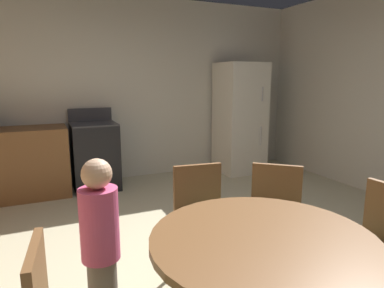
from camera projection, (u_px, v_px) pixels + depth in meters
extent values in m
plane|color=beige|center=(208.00, 280.00, 2.59)|extent=(14.00, 14.00, 0.00)
cube|color=beige|center=(118.00, 90.00, 5.05)|extent=(6.13, 0.12, 2.70)
cube|color=black|center=(95.00, 157.00, 4.69)|extent=(0.60, 0.60, 0.90)
cube|color=#38383D|center=(93.00, 124.00, 4.60)|extent=(0.60, 0.60, 0.02)
cube|color=#38383D|center=(90.00, 114.00, 4.83)|extent=(0.60, 0.04, 0.18)
cube|color=silver|center=(240.00, 118.00, 5.48)|extent=(0.68, 0.66, 1.76)
cylinder|color=#B2B2B7|center=(262.00, 94.00, 5.17)|extent=(0.02, 0.02, 0.22)
cylinder|color=#B2B2B7|center=(261.00, 136.00, 5.30)|extent=(0.02, 0.02, 0.30)
cylinder|color=brown|center=(263.00, 240.00, 1.66)|extent=(1.12, 1.12, 0.04)
cylinder|color=brown|center=(295.00, 270.00, 2.34)|extent=(0.03, 0.03, 0.43)
cylinder|color=brown|center=(246.00, 262.00, 2.44)|extent=(0.03, 0.03, 0.43)
cylinder|color=brown|center=(296.00, 247.00, 2.66)|extent=(0.03, 0.03, 0.43)
cylinder|color=brown|center=(252.00, 241.00, 2.76)|extent=(0.03, 0.03, 0.43)
cube|color=#4C704C|center=(273.00, 225.00, 2.50)|extent=(0.56, 0.56, 0.05)
cube|color=brown|center=(276.00, 191.00, 2.63)|extent=(0.31, 0.28, 0.42)
cylinder|color=brown|center=(235.00, 262.00, 2.44)|extent=(0.03, 0.03, 0.43)
cylinder|color=brown|center=(190.00, 270.00, 2.34)|extent=(0.03, 0.03, 0.43)
cylinder|color=brown|center=(217.00, 241.00, 2.76)|extent=(0.03, 0.03, 0.43)
cylinder|color=brown|center=(177.00, 247.00, 2.66)|extent=(0.03, 0.03, 0.43)
cube|color=#4C704C|center=(205.00, 225.00, 2.50)|extent=(0.44, 0.44, 0.05)
cube|color=brown|center=(197.00, 191.00, 2.63)|extent=(0.38, 0.08, 0.42)
cylinder|color=brown|center=(326.00, 282.00, 2.20)|extent=(0.03, 0.03, 0.43)
cylinder|color=brown|center=(361.00, 269.00, 2.35)|extent=(0.03, 0.03, 0.43)
cube|color=#4C704C|center=(371.00, 255.00, 2.08)|extent=(0.42, 0.42, 0.05)
cylinder|color=#D14C7A|center=(99.00, 224.00, 1.91)|extent=(0.31, 0.31, 0.42)
sphere|color=#D6A884|center=(97.00, 174.00, 1.86)|extent=(0.17, 0.17, 0.17)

